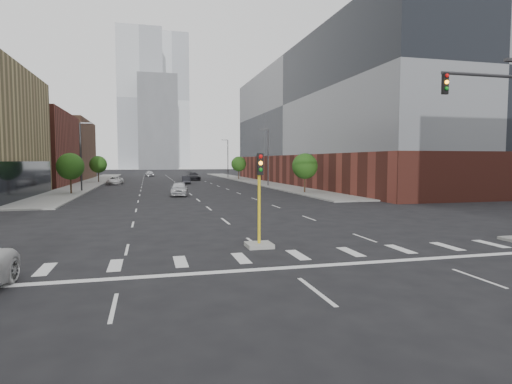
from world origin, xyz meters
name	(u,v)px	position (x,y,z in m)	size (l,w,h in m)	color
ground	(345,313)	(0.00, 0.00, 0.00)	(400.00, 400.00, 0.00)	black
sidewalk_left_far	(92,182)	(-15.00, 74.00, 0.07)	(5.00, 92.00, 0.15)	gray
sidewalk_right_far	(250,181)	(15.00, 74.00, 0.07)	(5.00, 92.00, 0.15)	gray
building_left_far_a	(2,149)	(-27.50, 66.00, 6.00)	(20.00, 22.00, 12.00)	brown
building_left_far_b	(41,150)	(-27.50, 92.00, 6.50)	(20.00, 24.00, 13.00)	brown
building_right_main	(347,122)	(29.50, 60.00, 11.00)	(24.00, 70.00, 22.00)	brown
tower_left	(140,101)	(-8.00, 220.00, 35.00)	(22.00, 22.00, 70.00)	#B2B7BC
tower_right	(172,102)	(10.00, 260.00, 40.00)	(20.00, 20.00, 80.00)	#B2B7BC
tower_mid	(158,123)	(0.00, 200.00, 22.00)	(18.00, 18.00, 44.00)	slate
median_traffic_signal	(259,227)	(0.00, 8.97, 0.97)	(1.20, 1.20, 4.40)	#999993
mast_arm_signal	(511,129)	(12.61, 7.50, 5.65)	(5.12, 0.90, 9.07)	#2D2D30
streetlight_right_a	(268,155)	(13.41, 55.00, 5.01)	(1.60, 0.22, 9.07)	#2D2D30
streetlight_right_b	(227,157)	(13.41, 90.00, 5.01)	(1.60, 0.22, 9.07)	#2D2D30
streetlight_left	(81,154)	(-13.41, 50.00, 5.01)	(1.60, 0.22, 9.07)	#2D2D30
tree_left_near	(70,166)	(-14.00, 45.00, 3.39)	(3.20, 3.20, 4.85)	#382619
tree_left_far	(98,164)	(-14.00, 75.00, 3.39)	(3.20, 3.20, 4.85)	#382619
tree_right_near	(305,166)	(14.00, 40.00, 3.39)	(3.20, 3.20, 4.85)	#382619
tree_right_far	(239,164)	(14.00, 80.00, 3.39)	(3.20, 3.20, 4.85)	#382619
car_near_left	(179,189)	(-1.50, 39.98, 0.81)	(1.92, 4.76, 1.62)	silver
car_mid_right	(186,180)	(1.50, 65.85, 0.70)	(1.48, 4.26, 1.40)	black
car_far_left	(115,181)	(-10.50, 66.59, 0.69)	(2.29, 4.97, 1.38)	silver
car_deep_right	(193,176)	(4.19, 79.82, 0.85)	(2.39, 5.87, 1.70)	black
car_distant	(150,174)	(-4.54, 104.98, 0.75)	(1.78, 4.42, 1.51)	silver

